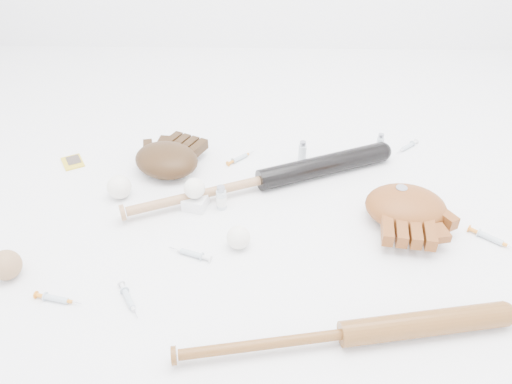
{
  "coord_description": "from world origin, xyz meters",
  "views": [
    {
      "loc": [
        0.01,
        -1.2,
        0.99
      ],
      "look_at": [
        -0.02,
        0.07,
        0.06
      ],
      "focal_mm": 35.0,
      "sensor_mm": 36.0,
      "label": 1
    }
  ],
  "objects_px": {
    "bat_dark": "(262,180)",
    "glove_dark": "(167,159)",
    "pedestal": "(196,202)",
    "bat_wood": "(344,334)"
  },
  "relations": [
    {
      "from": "bat_dark",
      "to": "glove_dark",
      "type": "xyz_separation_m",
      "value": [
        -0.34,
        0.1,
        0.01
      ]
    },
    {
      "from": "bat_dark",
      "to": "glove_dark",
      "type": "relative_size",
      "value": 3.61
    },
    {
      "from": "glove_dark",
      "to": "pedestal",
      "type": "distance_m",
      "value": 0.24
    },
    {
      "from": "bat_dark",
      "to": "glove_dark",
      "type": "distance_m",
      "value": 0.35
    },
    {
      "from": "bat_dark",
      "to": "pedestal",
      "type": "bearing_deg",
      "value": -177.34
    },
    {
      "from": "bat_wood",
      "to": "glove_dark",
      "type": "distance_m",
      "value": 0.9
    },
    {
      "from": "bat_wood",
      "to": "glove_dark",
      "type": "xyz_separation_m",
      "value": [
        -0.54,
        0.72,
        0.02
      ]
    },
    {
      "from": "bat_wood",
      "to": "pedestal",
      "type": "height_order",
      "value": "bat_wood"
    },
    {
      "from": "pedestal",
      "to": "bat_dark",
      "type": "bearing_deg",
      "value": 26.33
    },
    {
      "from": "bat_wood",
      "to": "glove_dark",
      "type": "bearing_deg",
      "value": 116.91
    }
  ]
}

